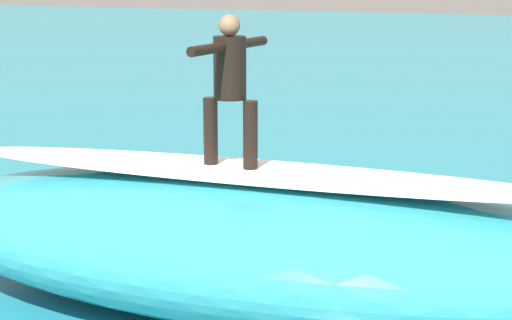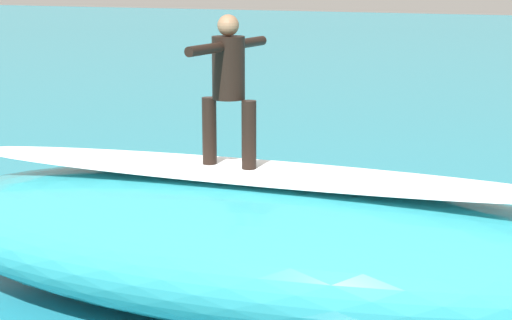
{
  "view_description": "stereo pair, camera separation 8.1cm",
  "coord_description": "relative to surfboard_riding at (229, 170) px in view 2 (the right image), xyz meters",
  "views": [
    {
      "loc": [
        -3.81,
        10.17,
        3.54
      ],
      "look_at": [
        0.21,
        0.58,
        1.19
      ],
      "focal_mm": 59.42,
      "sensor_mm": 36.0,
      "label": 1
    },
    {
      "loc": [
        -3.89,
        10.13,
        3.54
      ],
      "look_at": [
        0.21,
        0.58,
        1.19
      ],
      "focal_mm": 59.42,
      "sensor_mm": 36.0,
      "label": 2
    }
  ],
  "objects": [
    {
      "name": "ground_plane",
      "position": [
        0.24,
        -2.33,
        -1.49
      ],
      "size": [
        120.0,
        120.0,
        0.0
      ],
      "primitive_type": "plane",
      "color": "teal"
    },
    {
      "name": "wave_crest",
      "position": [
        -0.29,
        -0.02,
        -0.76
      ],
      "size": [
        8.29,
        3.59,
        1.45
      ],
      "primitive_type": "ellipsoid",
      "rotation": [
        0.0,
        0.0,
        0.05
      ],
      "color": "teal",
      "rests_on": "ground_plane"
    },
    {
      "name": "wave_foam_lip",
      "position": [
        -0.29,
        -0.02,
        0.0
      ],
      "size": [
        6.96,
        1.48,
        0.08
      ],
      "primitive_type": "ellipsoid",
      "rotation": [
        0.0,
        0.0,
        0.05
      ],
      "color": "white",
      "rests_on": "wave_crest"
    },
    {
      "name": "surfboard_riding",
      "position": [
        0.0,
        0.0,
        0.0
      ],
      "size": [
        2.23,
        0.65,
        0.08
      ],
      "primitive_type": "ellipsoid",
      "rotation": [
        0.0,
        0.0,
        -0.09
      ],
      "color": "silver",
      "rests_on": "wave_crest"
    },
    {
      "name": "surfer_paddling",
      "position": [
        0.94,
        -3.37,
        -1.26
      ],
      "size": [
        0.87,
        1.62,
        0.31
      ],
      "rotation": [
        0.0,
        0.0,
        -1.98
      ],
      "color": "black",
      "rests_on": "surfboard_paddling"
    },
    {
      "name": "surfboard_paddling",
      "position": [
        0.88,
        -3.49,
        -1.44
      ],
      "size": [
        1.47,
        2.46,
        0.1
      ],
      "primitive_type": "ellipsoid",
      "rotation": [
        0.0,
        0.0,
        -1.98
      ],
      "color": "silver",
      "rests_on": "ground_plane"
    },
    {
      "name": "surfer_riding",
      "position": [
        0.0,
        0.0,
        0.95
      ],
      "size": [
        0.62,
        1.49,
        1.57
      ],
      "rotation": [
        0.0,
        0.0,
        -0.09
      ],
      "color": "black",
      "rests_on": "surfboard_riding"
    },
    {
      "name": "foam_patch_mid",
      "position": [
        -1.69,
        -4.82,
        -1.41
      ],
      "size": [
        0.87,
        0.76,
        0.15
      ],
      "primitive_type": "ellipsoid",
      "rotation": [
        0.0,
        0.0,
        2.64
      ],
      "color": "white",
      "rests_on": "ground_plane"
    },
    {
      "name": "foam_patch_far",
      "position": [
        1.76,
        -3.88,
        -1.41
      ],
      "size": [
        1.06,
        1.08,
        0.15
      ],
      "primitive_type": "ellipsoid",
      "rotation": [
        0.0,
        0.0,
        2.11
      ],
      "color": "white",
      "rests_on": "ground_plane"
    }
  ]
}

